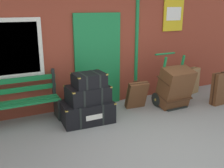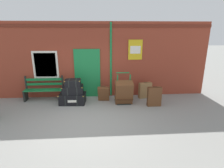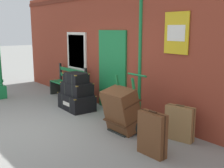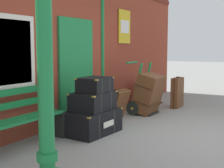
% 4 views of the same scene
% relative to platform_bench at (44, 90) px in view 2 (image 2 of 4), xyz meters
% --- Properties ---
extents(ground_plane, '(60.00, 60.00, 0.00)m').
position_rel_platform_bench_xyz_m(ground_plane, '(1.90, -2.16, -0.44)').
color(ground_plane, gray).
extents(brick_facade, '(10.40, 0.35, 3.20)m').
position_rel_platform_bench_xyz_m(brick_facade, '(1.88, 0.44, 1.15)').
color(brick_facade, brown).
rests_on(brick_facade, ground).
extents(platform_bench, '(1.60, 0.43, 1.01)m').
position_rel_platform_bench_xyz_m(platform_bench, '(0.00, 0.00, 0.00)').
color(platform_bench, '#197A3D').
rests_on(platform_bench, ground).
extents(steamer_trunk_base, '(1.05, 0.71, 0.43)m').
position_rel_platform_bench_xyz_m(steamer_trunk_base, '(1.25, -0.49, -0.23)').
color(steamer_trunk_base, black).
rests_on(steamer_trunk_base, ground).
extents(steamer_trunk_middle, '(0.83, 0.58, 0.33)m').
position_rel_platform_bench_xyz_m(steamer_trunk_middle, '(1.27, -0.49, 0.14)').
color(steamer_trunk_middle, black).
rests_on(steamer_trunk_middle, steamer_trunk_base).
extents(steamer_trunk_top, '(0.63, 0.47, 0.27)m').
position_rel_platform_bench_xyz_m(steamer_trunk_top, '(1.30, -0.52, 0.43)').
color(steamer_trunk_top, black).
rests_on(steamer_trunk_top, steamer_trunk_middle).
extents(porters_trolley, '(0.71, 0.60, 1.20)m').
position_rel_platform_bench_xyz_m(porters_trolley, '(3.30, -0.50, -0.17)').
color(porters_trolley, black).
rests_on(porters_trolley, ground).
extents(large_brown_trunk, '(0.70, 0.64, 0.96)m').
position_rel_platform_bench_xyz_m(large_brown_trunk, '(3.30, -0.67, 0.04)').
color(large_brown_trunk, brown).
rests_on(large_brown_trunk, ground).
extents(suitcase_slate, '(0.54, 0.19, 0.80)m').
position_rel_platform_bench_xyz_m(suitcase_slate, '(4.44, -0.98, -0.06)').
color(suitcase_slate, brown).
rests_on(suitcase_slate, ground).
extents(suitcase_brown, '(0.49, 0.36, 0.65)m').
position_rel_platform_bench_xyz_m(suitcase_brown, '(2.49, -0.35, -0.12)').
color(suitcase_brown, brown).
rests_on(suitcase_brown, ground).
extents(suitcase_charcoal, '(0.58, 0.31, 0.72)m').
position_rel_platform_bench_xyz_m(suitcase_charcoal, '(4.31, -0.06, -0.11)').
color(suitcase_charcoal, olive).
rests_on(suitcase_charcoal, ground).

